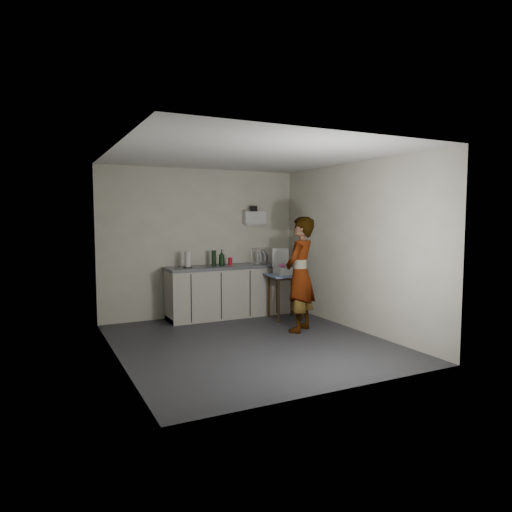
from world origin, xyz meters
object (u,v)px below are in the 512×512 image
dark_bottle (214,258)px  dish_rack (263,260)px  soap_bottle (222,258)px  soda_can (230,261)px  kitchen_counter (229,292)px  side_table (285,280)px  standing_man (300,274)px  bakery_box (284,268)px  paper_towel (188,260)px

dark_bottle → dish_rack: size_ratio=0.67×
soap_bottle → soda_can: 0.19m
soap_bottle → dark_bottle: soap_bottle is taller
soda_can → dark_bottle: dark_bottle is taller
kitchen_counter → side_table: size_ratio=2.89×
side_table → standing_man: 0.86m
kitchen_counter → standing_man: standing_man is taller
bakery_box → soda_can: bearing=143.9°
soap_bottle → dark_bottle: (-0.12, 0.07, -0.01)m
side_table → soda_can: soda_can is taller
dish_rack → standing_man: bearing=-94.4°
bakery_box → side_table: bearing=-86.9°
soap_bottle → dark_bottle: 0.14m
kitchen_counter → dish_rack: bearing=1.2°
dark_bottle → dish_rack: (0.95, -0.03, -0.07)m
side_table → dark_bottle: bearing=153.6°
soap_bottle → paper_towel: bearing=-180.0°
standing_man → dish_rack: (0.11, 1.46, 0.09)m
side_table → paper_towel: (-1.55, 0.60, 0.36)m
side_table → soap_bottle: 1.17m
side_table → soap_bottle: bearing=153.3°
kitchen_counter → paper_towel: (-0.77, -0.03, 0.61)m
standing_man → paper_towel: bearing=-84.0°
dark_bottle → paper_towel: bearing=-172.0°
soda_can → paper_towel: paper_towel is taller
soda_can → dish_rack: (0.66, 0.01, -0.00)m
dark_bottle → paper_towel: size_ratio=1.00×
standing_man → side_table: bearing=-142.0°
soap_bottle → paper_towel: soap_bottle is taller
dark_bottle → bakery_box: bearing=-30.8°
dark_bottle → bakery_box: bakery_box is taller
kitchen_counter → dark_bottle: size_ratio=8.27×
kitchen_counter → bakery_box: (0.78, -0.59, 0.45)m
dark_bottle → standing_man: bearing=-60.5°
kitchen_counter → soda_can: bearing=14.3°
soap_bottle → bakery_box: bakery_box is taller
side_table → standing_man: standing_man is taller
kitchen_counter → soda_can: 0.55m
soda_can → paper_towel: 0.80m
kitchen_counter → side_table: kitchen_counter is taller
soda_can → dark_bottle: (-0.30, 0.03, 0.07)m
standing_man → soap_bottle: 1.60m
paper_towel → dish_rack: (1.45, 0.04, -0.06)m
dark_bottle → bakery_box: (1.05, -0.63, -0.17)m
soda_can → bakery_box: size_ratio=0.31×
standing_man → soap_bottle: size_ratio=6.28×
kitchen_counter → paper_towel: 0.98m
dish_rack → paper_towel: bearing=-178.2°
standing_man → dish_rack: size_ratio=4.35×
paper_towel → soda_can: bearing=2.7°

